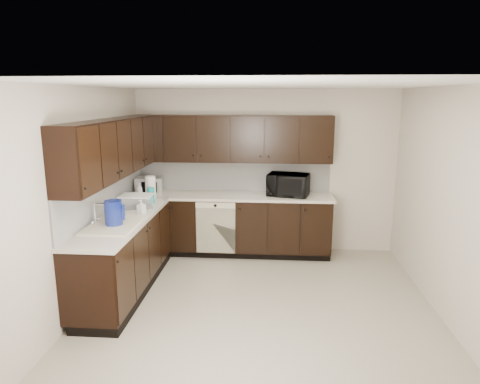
# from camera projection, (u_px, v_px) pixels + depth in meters

# --- Properties ---
(floor) EXTENTS (4.00, 4.00, 0.00)m
(floor) POSITION_uv_depth(u_px,v_px,m) (260.00, 306.00, 4.98)
(floor) COLOR #9F9583
(floor) RESTS_ON ground
(ceiling) EXTENTS (4.00, 4.00, 0.00)m
(ceiling) POSITION_uv_depth(u_px,v_px,m) (262.00, 85.00, 4.44)
(ceiling) COLOR white
(ceiling) RESTS_ON wall_back
(wall_back) EXTENTS (4.00, 0.02, 2.50)m
(wall_back) POSITION_uv_depth(u_px,v_px,m) (265.00, 171.00, 6.66)
(wall_back) COLOR #BAAE9E
(wall_back) RESTS_ON floor
(wall_left) EXTENTS (0.02, 4.00, 2.50)m
(wall_left) POSITION_uv_depth(u_px,v_px,m) (85.00, 199.00, 4.86)
(wall_left) COLOR #BAAE9E
(wall_left) RESTS_ON floor
(wall_right) EXTENTS (0.02, 4.00, 2.50)m
(wall_right) POSITION_uv_depth(u_px,v_px,m) (448.00, 205.00, 4.56)
(wall_right) COLOR #BAAE9E
(wall_right) RESTS_ON floor
(wall_front) EXTENTS (4.00, 0.02, 2.50)m
(wall_front) POSITION_uv_depth(u_px,v_px,m) (252.00, 275.00, 2.76)
(wall_front) COLOR #BAAE9E
(wall_front) RESTS_ON floor
(lower_cabinets) EXTENTS (3.00, 2.80, 0.90)m
(lower_cabinets) POSITION_uv_depth(u_px,v_px,m) (192.00, 239.00, 6.05)
(lower_cabinets) COLOR black
(lower_cabinets) RESTS_ON floor
(countertop) EXTENTS (3.03, 2.83, 0.04)m
(countertop) POSITION_uv_depth(u_px,v_px,m) (190.00, 205.00, 5.93)
(countertop) COLOR beige
(countertop) RESTS_ON lower_cabinets
(backsplash) EXTENTS (3.00, 2.80, 0.48)m
(backsplash) POSITION_uv_depth(u_px,v_px,m) (178.00, 183.00, 6.10)
(backsplash) COLOR silver
(backsplash) RESTS_ON countertop
(upper_cabinets) EXTENTS (3.00, 2.80, 0.70)m
(upper_cabinets) POSITION_uv_depth(u_px,v_px,m) (183.00, 143.00, 5.85)
(upper_cabinets) COLOR black
(upper_cabinets) RESTS_ON wall_back
(dishwasher) EXTENTS (0.58, 0.04, 0.78)m
(dishwasher) POSITION_uv_depth(u_px,v_px,m) (216.00, 225.00, 6.29)
(dishwasher) COLOR beige
(dishwasher) RESTS_ON lower_cabinets
(sink) EXTENTS (0.54, 0.82, 0.42)m
(sink) POSITION_uv_depth(u_px,v_px,m) (114.00, 231.00, 4.90)
(sink) COLOR beige
(sink) RESTS_ON countertop
(microwave) EXTENTS (0.67, 0.52, 0.33)m
(microwave) POSITION_uv_depth(u_px,v_px,m) (288.00, 185.00, 6.36)
(microwave) COLOR black
(microwave) RESTS_ON countertop
(soap_bottle_a) EXTENTS (0.11, 0.11, 0.19)m
(soap_bottle_a) POSITION_uv_depth(u_px,v_px,m) (141.00, 207.00, 5.35)
(soap_bottle_a) COLOR gray
(soap_bottle_a) RESTS_ON countertop
(soap_bottle_b) EXTENTS (0.10, 0.10, 0.24)m
(soap_bottle_b) POSITION_uv_depth(u_px,v_px,m) (139.00, 191.00, 6.14)
(soap_bottle_b) COLOR gray
(soap_bottle_b) RESTS_ON countertop
(toaster_oven) EXTENTS (0.43, 0.35, 0.25)m
(toaster_oven) POSITION_uv_depth(u_px,v_px,m) (149.00, 185.00, 6.52)
(toaster_oven) COLOR silver
(toaster_oven) RESTS_ON countertop
(storage_bin) EXTENTS (0.48, 0.42, 0.16)m
(storage_bin) POSITION_uv_depth(u_px,v_px,m) (137.00, 201.00, 5.70)
(storage_bin) COLOR white
(storage_bin) RESTS_ON countertop
(blue_pitcher) EXTENTS (0.22, 0.22, 0.30)m
(blue_pitcher) POSITION_uv_depth(u_px,v_px,m) (113.00, 213.00, 4.84)
(blue_pitcher) COLOR #10239A
(blue_pitcher) RESTS_ON countertop
(teal_tumbler) EXTENTS (0.11, 0.11, 0.22)m
(teal_tumbler) POSITION_uv_depth(u_px,v_px,m) (151.00, 195.00, 5.93)
(teal_tumbler) COLOR #0D8E95
(teal_tumbler) RESTS_ON countertop
(paper_towel_roll) EXTENTS (0.19, 0.19, 0.33)m
(paper_towel_roll) POSITION_uv_depth(u_px,v_px,m) (151.00, 187.00, 6.16)
(paper_towel_roll) COLOR silver
(paper_towel_roll) RESTS_ON countertop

